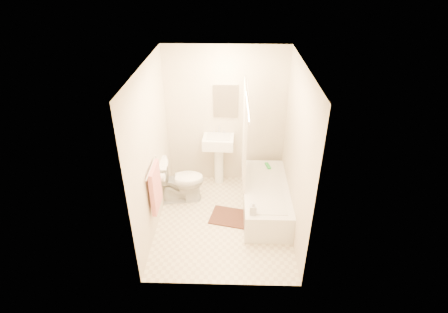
{
  "coord_description": "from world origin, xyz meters",
  "views": [
    {
      "loc": [
        0.13,
        -4.16,
        3.57
      ],
      "look_at": [
        0.0,
        0.25,
        1.0
      ],
      "focal_mm": 28.0,
      "sensor_mm": 36.0,
      "label": 1
    }
  ],
  "objects_px": {
    "bath_mat": "(230,217)",
    "soap_bottle": "(253,208)",
    "bathtub": "(265,198)",
    "toilet": "(181,180)",
    "sink": "(219,158)"
  },
  "relations": [
    {
      "from": "sink",
      "to": "bath_mat",
      "type": "distance_m",
      "value": 1.12
    },
    {
      "from": "sink",
      "to": "soap_bottle",
      "type": "relative_size",
      "value": 4.92
    },
    {
      "from": "toilet",
      "to": "bathtub",
      "type": "relative_size",
      "value": 0.48
    },
    {
      "from": "toilet",
      "to": "bathtub",
      "type": "bearing_deg",
      "value": -108.42
    },
    {
      "from": "toilet",
      "to": "soap_bottle",
      "type": "height_order",
      "value": "toilet"
    },
    {
      "from": "toilet",
      "to": "sink",
      "type": "xyz_separation_m",
      "value": [
        0.6,
        0.52,
        0.13
      ]
    },
    {
      "from": "toilet",
      "to": "sink",
      "type": "distance_m",
      "value": 0.8
    },
    {
      "from": "soap_bottle",
      "to": "bath_mat",
      "type": "bearing_deg",
      "value": 126.35
    },
    {
      "from": "sink",
      "to": "soap_bottle",
      "type": "height_order",
      "value": "sink"
    },
    {
      "from": "sink",
      "to": "soap_bottle",
      "type": "bearing_deg",
      "value": -67.19
    },
    {
      "from": "soap_bottle",
      "to": "bathtub",
      "type": "bearing_deg",
      "value": 70.26
    },
    {
      "from": "bathtub",
      "to": "bath_mat",
      "type": "relative_size",
      "value": 2.65
    },
    {
      "from": "bathtub",
      "to": "soap_bottle",
      "type": "relative_size",
      "value": 7.72
    },
    {
      "from": "sink",
      "to": "bathtub",
      "type": "xyz_separation_m",
      "value": [
        0.77,
        -0.76,
        -0.28
      ]
    },
    {
      "from": "bath_mat",
      "to": "soap_bottle",
      "type": "relative_size",
      "value": 2.92
    }
  ]
}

